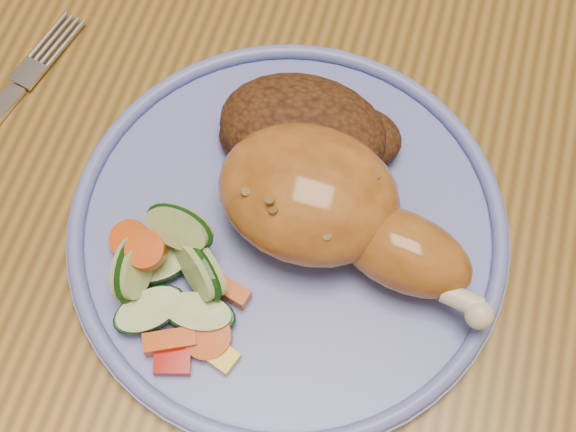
{
  "coord_description": "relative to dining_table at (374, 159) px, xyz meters",
  "views": [
    {
      "loc": [
        0.02,
        -0.31,
        1.21
      ],
      "look_at": [
        -0.04,
        -0.11,
        0.78
      ],
      "focal_mm": 50.0,
      "sensor_mm": 36.0,
      "label": 1
    }
  ],
  "objects": [
    {
      "name": "rice_pilaf",
      "position": [
        -0.04,
        -0.06,
        0.11
      ],
      "size": [
        0.11,
        0.08,
        0.05
      ],
      "color": "#472611",
      "rests_on": "plate"
    },
    {
      "name": "chicken_leg",
      "position": [
        -0.01,
        -0.11,
        0.12
      ],
      "size": [
        0.17,
        0.1,
        0.06
      ],
      "color": "#AF6424",
      "rests_on": "plate"
    },
    {
      "name": "plate",
      "position": [
        -0.04,
        -0.11,
        0.09
      ],
      "size": [
        0.27,
        0.27,
        0.01
      ],
      "primitive_type": "cylinder",
      "color": "#626DC3",
      "rests_on": "dining_table"
    },
    {
      "name": "plate_rim",
      "position": [
        -0.04,
        -0.11,
        0.1
      ],
      "size": [
        0.27,
        0.27,
        0.01
      ],
      "primitive_type": "torus",
      "color": "#626DC3",
      "rests_on": "plate"
    },
    {
      "name": "dining_table",
      "position": [
        0.0,
        0.0,
        0.0
      ],
      "size": [
        0.9,
        1.4,
        0.75
      ],
      "color": "brown",
      "rests_on": "ground"
    },
    {
      "name": "vegetable_pile",
      "position": [
        -0.09,
        -0.17,
        0.11
      ],
      "size": [
        0.1,
        0.1,
        0.05
      ],
      "color": "#A50A05",
      "rests_on": "plate"
    },
    {
      "name": "ground",
      "position": [
        0.0,
        0.0,
        -0.67
      ],
      "size": [
        4.0,
        4.0,
        0.0
      ],
      "primitive_type": "plane",
      "color": "brown",
      "rests_on": "ground"
    }
  ]
}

